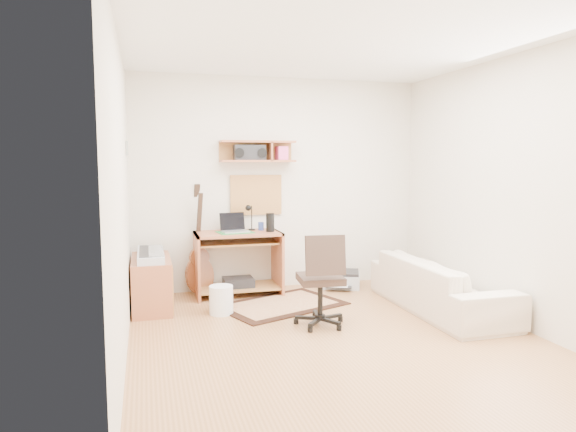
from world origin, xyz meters
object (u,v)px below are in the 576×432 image
object	(u,v)px
task_chair	(320,279)
desk	(238,263)
printer	(339,280)
sofa	(440,276)
cabinet	(151,283)

from	to	relation	value
task_chair	desk	bearing A→B (deg)	118.24
printer	sofa	xyz separation A→B (m)	(0.66, -1.25, 0.28)
printer	sofa	size ratio (longest dim) A/B	0.27
cabinet	sofa	world-z (taller)	sofa
desk	task_chair	world-z (taller)	task_chair
desk	cabinet	size ratio (longest dim) A/B	1.11
desk	cabinet	world-z (taller)	desk
task_chair	printer	distance (m)	1.62
task_chair	sofa	distance (m)	1.41
task_chair	printer	world-z (taller)	task_chair
desk	printer	bearing A→B (deg)	1.60
cabinet	sofa	bearing A→B (deg)	-16.87
cabinet	sofa	xyz separation A→B (m)	(2.96, -0.90, 0.09)
desk	printer	size ratio (longest dim) A/B	1.98
desk	cabinet	distance (m)	1.06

